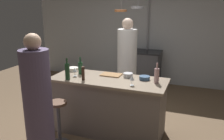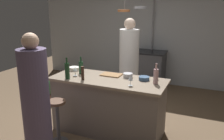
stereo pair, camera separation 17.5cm
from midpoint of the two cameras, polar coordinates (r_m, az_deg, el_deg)
name	(u,v)px [view 1 (the left image)]	position (r m, az deg, el deg)	size (l,w,h in m)	color
ground_plane	(109,131)	(4.04, -2.06, -14.35)	(9.00, 9.00, 0.00)	brown
back_wall	(149,33)	(6.27, 8.07, 8.84)	(6.40, 0.16, 2.60)	#B2B7BC
kitchen_island	(109,105)	(3.84, -2.12, -8.48)	(1.80, 0.72, 0.90)	slate
stove_range	(144,68)	(6.04, 6.91, 0.39)	(0.80, 0.64, 0.89)	#47474C
chef	(127,68)	(4.61, 2.51, 0.53)	(0.37, 0.37, 1.77)	white
bar_stool_left	(59,121)	(3.62, -14.05, -11.87)	(0.28, 0.28, 0.68)	#4C4C51
guest_left	(38,106)	(3.17, -18.84, -8.10)	(0.36, 0.36, 1.69)	#594C6B
overhead_pot_rack	(138,21)	(5.40, 5.42, 11.69)	(0.61, 1.42, 2.17)	gray
potted_plant	(45,89)	(5.21, -16.76, -4.38)	(0.36, 0.36, 0.52)	brown
cutting_board	(111,75)	(3.85, -1.51, -1.15)	(0.32, 0.22, 0.02)	#997047
pepper_mill	(83,73)	(3.61, -8.34, -0.84)	(0.05, 0.05, 0.21)	#382319
wine_bottle_rose	(157,75)	(3.49, 9.27, -1.29)	(0.07, 0.07, 0.30)	#B78C8E
wine_bottle_red	(67,71)	(3.68, -12.02, -0.29)	(0.07, 0.07, 0.33)	#143319
wine_bottle_green	(80,68)	(3.93, -8.86, 0.55)	(0.07, 0.07, 0.29)	#193D23
wine_glass_near_right_guest	(132,78)	(3.34, 3.35, -2.03)	(0.07, 0.07, 0.15)	silver
wine_glass_near_left_guest	(75,70)	(3.83, -10.21, 0.01)	(0.07, 0.07, 0.15)	silver
wine_glass_by_chef	(156,72)	(3.70, 9.29, -0.49)	(0.07, 0.07, 0.15)	silver
mixing_bowl_blue	(145,78)	(3.64, 6.45, -1.91)	(0.16, 0.16, 0.06)	#334C6B
mixing_bowl_steel	(128,75)	(3.74, 2.55, -1.25)	(0.15, 0.15, 0.07)	#B7B7BC
mixing_bowl_ceramic	(73,69)	(4.17, -10.58, 0.21)	(0.18, 0.18, 0.06)	silver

